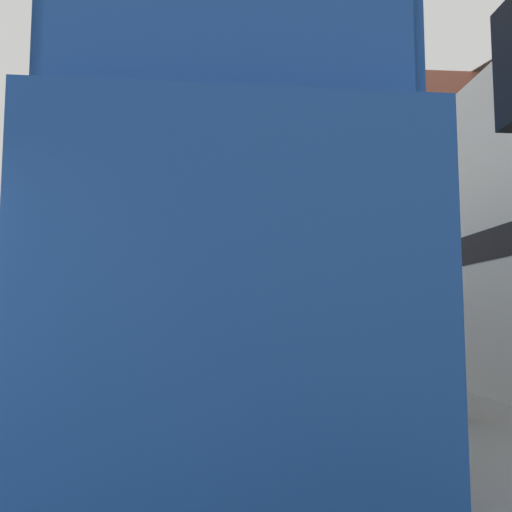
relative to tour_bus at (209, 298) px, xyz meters
name	(u,v)px	position (x,y,z in m)	size (l,w,h in m)	color
ground_plane	(135,359)	(-2.81, 14.86, -1.81)	(144.00, 144.00, 0.00)	#3D3D3F
sidewalk	(304,362)	(3.28, 11.86, -1.74)	(3.13, 108.00, 0.14)	gray
brick_terrace_rear	(379,238)	(7.85, 18.16, 3.47)	(6.00, 25.64, 10.57)	brown
tour_bus	(209,298)	(0.00, 0.00, 0.00)	(2.83, 10.87, 4.00)	#19479E
parked_car_ahead_of_bus	(229,348)	(0.58, 8.43, -1.09)	(1.86, 4.46, 1.54)	#9E9EA3
lamp_post_nearest	(375,182)	(2.39, -0.42, 1.68)	(0.35, 0.35, 4.88)	black
lamp_post_second	(286,255)	(2.30, 8.91, 1.63)	(0.35, 0.35, 4.80)	black
litter_bin	(442,382)	(3.27, -0.48, -1.18)	(0.48, 0.48, 0.93)	black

